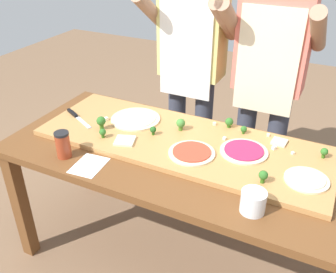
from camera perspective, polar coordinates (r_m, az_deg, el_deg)
The scene contains 29 objects.
ground_plane at distance 2.40m, azimuth 2.29°, elevation -18.15°, with size 8.00×8.00×0.00m, color brown.
prep_table at distance 1.94m, azimuth 2.69°, elevation -4.93°, with size 1.86×0.81×0.76m.
cutting_board at distance 1.97m, azimuth 2.14°, elevation -0.76°, with size 1.52×0.55×0.03m, color #B27F47.
chefs_knife at distance 2.24m, azimuth -13.80°, elevation 3.04°, with size 0.25×0.14×0.02m.
pizza_whole_beet_magenta at distance 1.89m, azimuth 11.39°, elevation -2.17°, with size 0.24×0.24×0.02m.
pizza_whole_white_garlic at distance 2.15m, azimuth -4.93°, elevation 2.69°, with size 0.28×0.28×0.02m.
pizza_whole_cheese_artichoke at distance 1.77m, azimuth 20.24°, elevation -6.04°, with size 0.19×0.19×0.02m.
pizza_whole_tomato_red at distance 1.84m, azimuth 3.61°, elevation -2.44°, with size 0.23×0.23×0.02m.
pizza_slice_near_right at distance 2.01m, azimuth 16.46°, elevation -0.79°, with size 0.07×0.07×0.01m, color beige.
pizza_slice_far_right at distance 1.95m, azimuth -6.55°, elevation -0.64°, with size 0.10×0.10×0.01m, color beige.
broccoli_floret_back_right at distance 1.99m, azimuth -9.85°, elevation 0.61°, with size 0.04×0.04×0.05m.
broccoli_floret_back_left at distance 2.06m, azimuth -10.07°, elevation 2.24°, with size 0.05×0.05×0.08m.
broccoli_floret_back_mid at distance 2.03m, azimuth 1.93°, elevation 1.98°, with size 0.05×0.05×0.07m.
broccoli_floret_front_right at distance 1.68m, azimuth 14.20°, elevation -5.75°, with size 0.04×0.04×0.06m.
broccoli_floret_front_mid at distance 1.99m, azimuth -2.27°, elevation 1.00°, with size 0.03×0.03×0.05m.
broccoli_floret_center_left at distance 2.08m, azimuth 9.23°, elevation 2.17°, with size 0.04×0.04×0.06m.
broccoli_floret_front_left at distance 1.94m, azimuth 22.54°, elevation -2.19°, with size 0.04×0.04×0.05m.
broccoli_floret_center_right at distance 2.04m, azimuth 11.37°, elevation 1.06°, with size 0.03×0.03×0.04m.
cheese_crumble_a at distance 1.93m, azimuth 18.35°, elevation -2.38°, with size 0.01×0.01×0.01m, color white.
cheese_crumble_b at distance 2.17m, azimuth -9.34°, elevation 2.64°, with size 0.02×0.02×0.02m, color white.
cheese_crumble_c at distance 2.05m, azimuth 14.90°, elevation 0.22°, with size 0.01×0.01×0.01m, color silver.
cheese_crumble_d at distance 1.98m, azimuth 8.54°, elevation -0.27°, with size 0.02×0.02×0.02m, color white.
cheese_crumble_e at distance 2.11m, azimuth 7.02°, elevation 1.92°, with size 0.02×0.02×0.02m, color silver.
cheese_crumble_f at distance 1.95m, azimuth 15.74°, elevation -1.65°, with size 0.02×0.02×0.02m, color white.
flour_cup at distance 1.56m, azimuth 12.72°, elevation -9.75°, with size 0.10×0.10×0.10m.
sauce_jar at distance 1.90m, azimuth -15.59°, elevation -1.19°, with size 0.07×0.07×0.14m.
recipe_note at distance 1.84m, azimuth -11.86°, elevation -4.30°, with size 0.14×0.18×0.00m, color white.
cook_left at distance 2.45m, azimuth 3.55°, elevation 11.40°, with size 0.54×0.39×1.67m.
cook_right at distance 2.32m, azimuth 15.01°, elevation 9.26°, with size 0.54×0.39×1.67m.
Camera 1 is at (0.62, -1.46, 1.80)m, focal length 40.32 mm.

